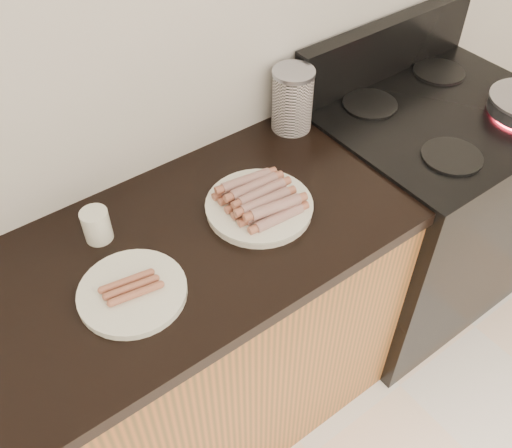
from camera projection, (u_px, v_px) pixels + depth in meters
wall_back at (173, 28)px, 1.42m from camera, size 4.00×0.04×2.60m
cabinet_base at (45, 439)px, 1.58m from camera, size 2.20×0.59×0.86m
stove at (416, 212)px, 2.17m from camera, size 0.76×0.65×0.91m
stove_panel at (386, 49)px, 1.94m from camera, size 0.76×0.06×0.20m
burner_near_left at (452, 156)px, 1.68m from camera, size 0.18×0.18×0.01m
burner_far_left at (370, 104)px, 1.87m from camera, size 0.18×0.18×0.01m
burner_far_right at (439, 72)px, 2.01m from camera, size 0.18×0.18×0.01m
main_plate at (259, 208)px, 1.53m from camera, size 0.30×0.30×0.02m
side_plate at (132, 292)px, 1.33m from camera, size 0.34×0.34×0.02m
hotdog_pile at (259, 198)px, 1.51m from camera, size 0.14×0.21×0.06m
plain_sausages at (131, 287)px, 1.32m from camera, size 0.12×0.08×0.02m
canister at (292, 100)px, 1.73m from camera, size 0.13×0.13×0.20m
mug at (97, 225)px, 1.44m from camera, size 0.09×0.09×0.09m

